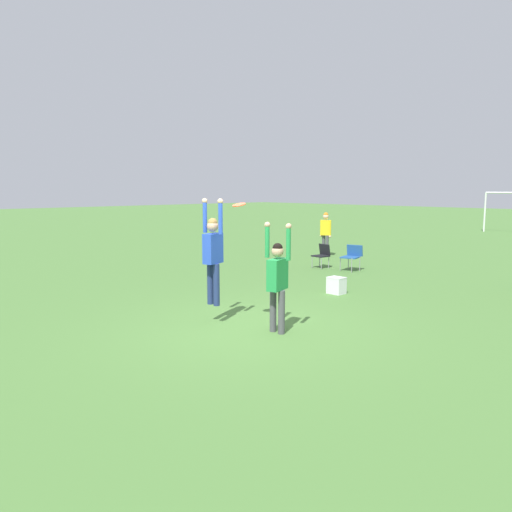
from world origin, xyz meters
The scene contains 8 objects.
ground_plane centered at (0.00, 0.00, 0.00)m, with size 120.00×120.00×0.00m, color #4C7A38.
person_jumping centered at (-0.69, -0.27, 1.41)m, with size 0.56×0.45×2.01m.
person_defending centered at (0.62, 0.11, 1.03)m, with size 0.61×0.50×1.96m.
frisbee centered at (0.03, -0.25, 2.26)m, with size 0.24×0.24×0.07m.
camping_chair_0 centered at (-3.43, 6.45, 0.46)m, with size 0.49×0.52×0.76m.
camping_chair_3 centered at (-2.43, 6.66, 0.49)m, with size 0.61×0.65×0.80m.
person_spectator_near centered at (-5.09, 8.72, 0.98)m, with size 0.52×0.36×1.65m.
cooler_box centered at (-0.67, 3.54, 0.20)m, with size 0.39×0.32×0.41m.
Camera 1 is at (6.55, -6.13, 2.54)m, focal length 35.00 mm.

